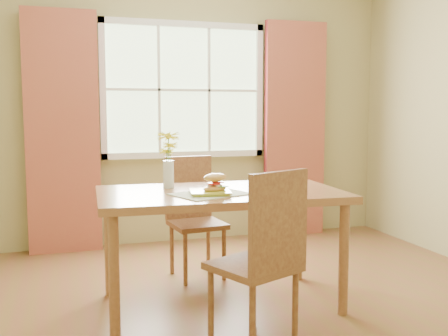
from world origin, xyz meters
TOP-DOWN VIEW (x-y plane):
  - room at (0.00, 0.00)m, footprint 4.24×3.84m
  - window at (0.00, 1.87)m, footprint 1.62×0.06m
  - curtain_left at (-1.15, 1.78)m, footprint 0.65×0.08m
  - curtain_right at (1.15, 1.78)m, footprint 0.65×0.08m
  - dining_table at (-0.17, 0.09)m, footprint 1.63×0.97m
  - chair_near at (-0.14, -0.61)m, footprint 0.54×0.54m
  - chair_far at (-0.18, 0.79)m, footprint 0.43×0.43m
  - placemat at (-0.28, -0.04)m, footprint 0.54×0.47m
  - plate at (-0.28, -0.05)m, footprint 0.29×0.29m
  - croissant_sandwich at (-0.25, -0.05)m, footprint 0.18×0.14m
  - water_glass at (0.07, -0.03)m, footprint 0.07×0.07m
  - flower_vase at (-0.47, 0.32)m, footprint 0.16×0.16m

SIDE VIEW (x-z plane):
  - chair_far at x=-0.18m, z-range 0.04..0.98m
  - chair_near at x=-0.14m, z-range 0.05..1.04m
  - dining_table at x=-0.17m, z-range 0.31..1.08m
  - placemat at x=-0.28m, z-range 0.78..0.78m
  - plate at x=-0.28m, z-range 0.78..0.79m
  - water_glass at x=0.07m, z-range 0.77..0.88m
  - croissant_sandwich at x=-0.25m, z-range 0.79..0.91m
  - flower_vase at x=-0.47m, z-range 0.82..1.20m
  - curtain_left at x=-1.15m, z-range 0.00..2.20m
  - curtain_right at x=1.15m, z-range 0.00..2.20m
  - room at x=0.00m, z-range -0.02..2.72m
  - window at x=0.00m, z-range 0.84..2.16m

